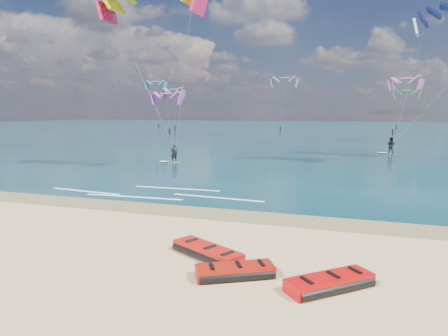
% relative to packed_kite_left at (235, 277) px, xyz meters
% --- Properties ---
extents(ground, '(320.00, 320.00, 0.00)m').
position_rel_packed_kite_left_xyz_m(ground, '(-6.62, 43.96, 0.00)').
color(ground, tan).
rests_on(ground, ground).
extents(wet_sand_strip, '(320.00, 2.40, 0.01)m').
position_rel_packed_kite_left_xyz_m(wet_sand_strip, '(-6.62, 6.96, 0.00)').
color(wet_sand_strip, brown).
rests_on(wet_sand_strip, ground).
extents(sea, '(320.00, 200.00, 0.04)m').
position_rel_packed_kite_left_xyz_m(sea, '(-6.62, 107.96, 0.02)').
color(sea, '#092E33').
rests_on(sea, ground).
extents(packed_kite_left, '(2.81, 2.25, 0.42)m').
position_rel_packed_kite_left_xyz_m(packed_kite_left, '(0.00, 0.00, 0.00)').
color(packed_kite_left, '#A71808').
rests_on(packed_kite_left, ground).
extents(packed_kite_mid, '(3.26, 2.52, 0.44)m').
position_rel_packed_kite_left_xyz_m(packed_kite_mid, '(-1.37, 1.29, 0.00)').
color(packed_kite_mid, red).
rests_on(packed_kite_mid, ground).
extents(packed_kite_right, '(2.89, 2.78, 0.44)m').
position_rel_packed_kite_left_xyz_m(packed_kite_right, '(2.76, 0.05, 0.00)').
color(packed_kite_right, red).
rests_on(packed_kite_right, ground).
extents(kitesurfer_main, '(8.95, 8.09, 16.43)m').
position_rel_packed_kite_left_xyz_m(kitesurfer_main, '(-12.78, 20.91, 8.46)').
color(kitesurfer_main, yellow).
rests_on(kitesurfer_main, sea).
extents(kitesurfer_far, '(13.34, 7.79, 17.10)m').
position_rel_packed_kite_left_xyz_m(kitesurfer_far, '(10.32, 37.32, 8.76)').
color(kitesurfer_far, gold).
rests_on(kitesurfer_far, sea).
extents(shoreline_foam, '(13.89, 3.61, 0.01)m').
position_rel_packed_kite_left_xyz_m(shoreline_foam, '(-8.17, 10.20, 0.04)').
color(shoreline_foam, white).
rests_on(shoreline_foam, ground).
extents(distant_kites, '(82.29, 38.71, 13.53)m').
position_rel_packed_kite_left_xyz_m(distant_kites, '(-12.99, 81.45, 5.60)').
color(distant_kites, '#F55115').
rests_on(distant_kites, ground).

